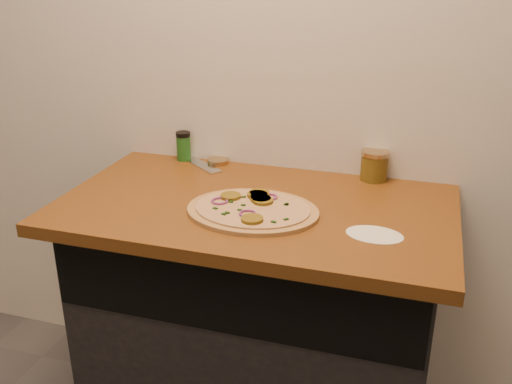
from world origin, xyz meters
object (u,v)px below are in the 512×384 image
(salsa_jar, at_px, (374,165))
(spice_shaker, at_px, (184,146))
(chefs_knife, at_px, (187,156))
(pizza, at_px, (253,209))

(salsa_jar, relative_size, spice_shaker, 0.96)
(chefs_knife, height_order, salsa_jar, salsa_jar)
(pizza, relative_size, salsa_jar, 3.86)
(chefs_knife, bearing_deg, pizza, -45.96)
(pizza, height_order, salsa_jar, salsa_jar)
(chefs_knife, xyz_separation_m, salsa_jar, (0.69, -0.02, 0.05))
(salsa_jar, bearing_deg, pizza, -129.73)
(pizza, relative_size, spice_shaker, 3.71)
(pizza, height_order, spice_shaker, spice_shaker)
(pizza, distance_m, salsa_jar, 0.49)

